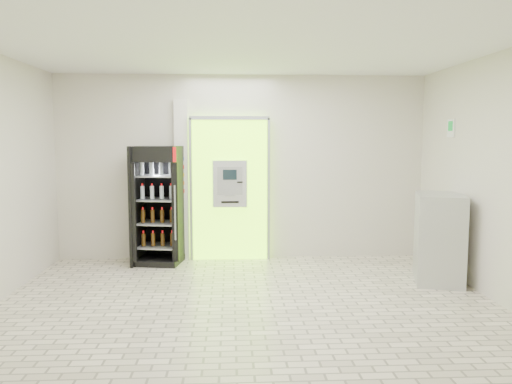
{
  "coord_description": "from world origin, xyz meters",
  "views": [
    {
      "loc": [
        -0.19,
        -5.67,
        1.96
      ],
      "look_at": [
        0.16,
        1.2,
        1.23
      ],
      "focal_mm": 35.0,
      "sensor_mm": 36.0,
      "label": 1
    }
  ],
  "objects": [
    {
      "name": "pillar",
      "position": [
        -0.98,
        2.45,
        1.3
      ],
      "size": [
        0.22,
        0.11,
        2.6
      ],
      "color": "silver",
      "rests_on": "ground"
    },
    {
      "name": "atm_assembly",
      "position": [
        -0.2,
        2.41,
        1.17
      ],
      "size": [
        1.3,
        0.24,
        2.33
      ],
      "color": "#95FF16",
      "rests_on": "ground"
    },
    {
      "name": "ground",
      "position": [
        0.0,
        0.0,
        0.0
      ],
      "size": [
        6.0,
        6.0,
        0.0
      ],
      "primitive_type": "plane",
      "color": "beige",
      "rests_on": "ground"
    },
    {
      "name": "steel_cabinet",
      "position": [
        2.69,
        0.97,
        0.61
      ],
      "size": [
        0.86,
        1.05,
        1.22
      ],
      "rotation": [
        0.0,
        0.0,
        -0.3
      ],
      "color": "#B5B8BE",
      "rests_on": "ground"
    },
    {
      "name": "room_shell",
      "position": [
        0.0,
        0.0,
        1.84
      ],
      "size": [
        6.0,
        6.0,
        6.0
      ],
      "color": "beige",
      "rests_on": "ground"
    },
    {
      "name": "exit_sign",
      "position": [
        2.99,
        1.4,
        2.12
      ],
      "size": [
        0.02,
        0.22,
        0.26
      ],
      "color": "white",
      "rests_on": "room_shell"
    },
    {
      "name": "beverage_cooler",
      "position": [
        -1.33,
        2.19,
        0.89
      ],
      "size": [
        0.79,
        0.75,
        1.86
      ],
      "rotation": [
        0.0,
        0.0,
        -0.17
      ],
      "color": "black",
      "rests_on": "ground"
    }
  ]
}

